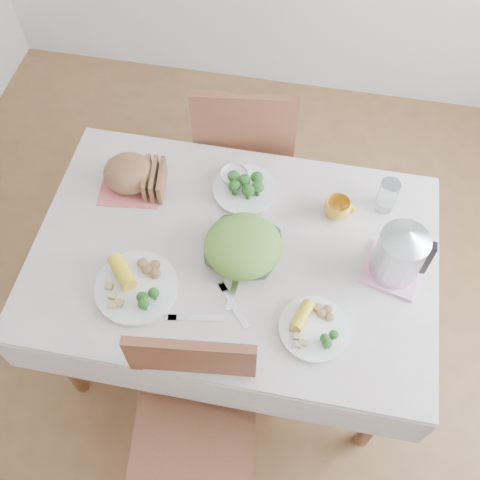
% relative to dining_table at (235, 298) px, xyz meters
% --- Properties ---
extents(floor, '(3.60, 3.60, 0.00)m').
position_rel_dining_table_xyz_m(floor, '(0.00, 0.00, -0.38)').
color(floor, brown).
rests_on(floor, ground).
extents(dining_table, '(1.40, 0.90, 0.75)m').
position_rel_dining_table_xyz_m(dining_table, '(0.00, 0.00, 0.00)').
color(dining_table, brown).
rests_on(dining_table, floor).
extents(tablecloth, '(1.50, 1.00, 0.01)m').
position_rel_dining_table_xyz_m(tablecloth, '(0.00, 0.00, 0.38)').
color(tablecloth, beige).
rests_on(tablecloth, dining_table).
extents(chair_near, '(0.48, 0.48, 0.96)m').
position_rel_dining_table_xyz_m(chair_near, '(-0.02, -0.66, 0.09)').
color(chair_near, brown).
rests_on(chair_near, floor).
extents(chair_far, '(0.51, 0.51, 1.01)m').
position_rel_dining_table_xyz_m(chair_far, '(-0.09, 0.76, 0.09)').
color(chair_far, brown).
rests_on(chair_far, floor).
extents(salad_bowl, '(0.29, 0.29, 0.07)m').
position_rel_dining_table_xyz_m(salad_bowl, '(0.04, -0.01, 0.42)').
color(salad_bowl, white).
rests_on(salad_bowl, tablecloth).
extents(dinner_plate_left, '(0.39, 0.39, 0.02)m').
position_rel_dining_table_xyz_m(dinner_plate_left, '(-0.31, -0.22, 0.40)').
color(dinner_plate_left, white).
rests_on(dinner_plate_left, tablecloth).
extents(dinner_plate_right, '(0.34, 0.34, 0.02)m').
position_rel_dining_table_xyz_m(dinner_plate_right, '(0.33, -0.26, 0.40)').
color(dinner_plate_right, white).
rests_on(dinner_plate_right, tablecloth).
extents(broccoli_plate, '(0.30, 0.30, 0.02)m').
position_rel_dining_table_xyz_m(broccoli_plate, '(-0.01, 0.29, 0.40)').
color(broccoli_plate, beige).
rests_on(broccoli_plate, tablecloth).
extents(napkin, '(0.27, 0.27, 0.00)m').
position_rel_dining_table_xyz_m(napkin, '(-0.47, 0.24, 0.39)').
color(napkin, '#DE5C5D').
rests_on(napkin, tablecloth).
extents(bread_loaf, '(0.23, 0.22, 0.12)m').
position_rel_dining_table_xyz_m(bread_loaf, '(-0.47, 0.24, 0.45)').
color(bread_loaf, brown).
rests_on(bread_loaf, napkin).
extents(fruit_bowl, '(0.14, 0.14, 0.04)m').
position_rel_dining_table_xyz_m(fruit_bowl, '(-0.06, 0.34, 0.40)').
color(fruit_bowl, white).
rests_on(fruit_bowl, tablecloth).
extents(yellow_mug, '(0.13, 0.13, 0.08)m').
position_rel_dining_table_xyz_m(yellow_mug, '(0.36, 0.24, 0.43)').
color(yellow_mug, gold).
rests_on(yellow_mug, tablecloth).
extents(glass_tumbler, '(0.09, 0.09, 0.14)m').
position_rel_dining_table_xyz_m(glass_tumbler, '(0.54, 0.31, 0.45)').
color(glass_tumbler, white).
rests_on(glass_tumbler, tablecloth).
extents(pink_tray, '(0.24, 0.24, 0.02)m').
position_rel_dining_table_xyz_m(pink_tray, '(0.58, 0.03, 0.40)').
color(pink_tray, '#FB99C3').
rests_on(pink_tray, tablecloth).
extents(electric_kettle, '(0.23, 0.23, 0.24)m').
position_rel_dining_table_xyz_m(electric_kettle, '(0.58, 0.03, 0.51)').
color(electric_kettle, '#B2B5BA').
rests_on(electric_kettle, pink_tray).
extents(fork_left, '(0.14, 0.17, 0.00)m').
position_rel_dining_table_xyz_m(fork_left, '(0.04, -0.22, 0.39)').
color(fork_left, silver).
rests_on(fork_left, tablecloth).
extents(fork_right, '(0.03, 0.19, 0.00)m').
position_rel_dining_table_xyz_m(fork_right, '(0.03, -0.15, 0.39)').
color(fork_right, silver).
rests_on(fork_right, tablecloth).
extents(knife, '(0.20, 0.06, 0.00)m').
position_rel_dining_table_xyz_m(knife, '(-0.08, -0.29, 0.39)').
color(knife, silver).
rests_on(knife, tablecloth).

